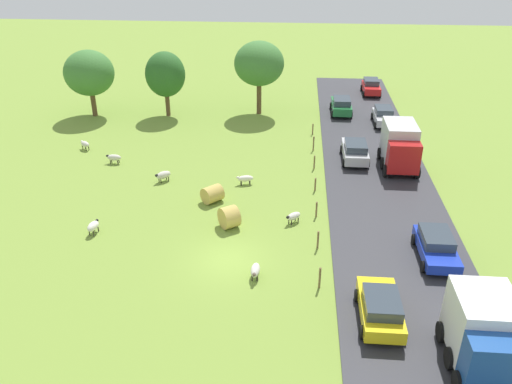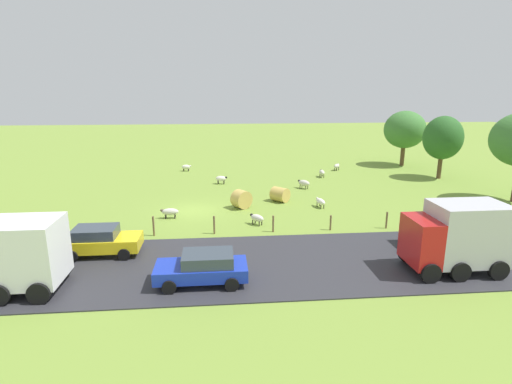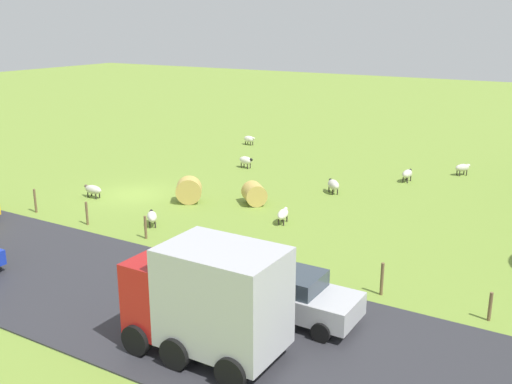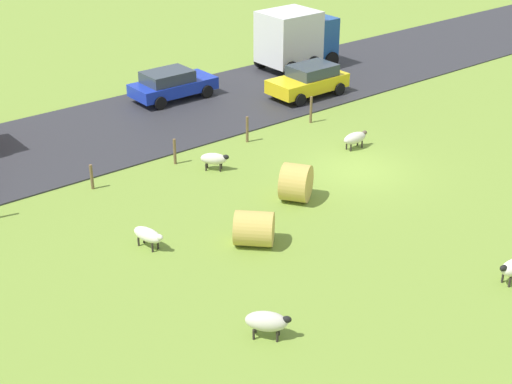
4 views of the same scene
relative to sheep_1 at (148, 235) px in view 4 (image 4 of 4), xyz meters
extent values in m
plane|color=olive|center=(-0.01, -9.79, -0.47)|extent=(160.00, 160.00, 0.00)
cube|color=#2D2D33|center=(9.99, -9.79, -0.44)|extent=(8.00, 80.00, 0.06)
ellipsoid|color=black|center=(-8.68, -7.15, 0.18)|extent=(0.22, 0.29, 0.20)
cylinder|color=#2D2823|center=(-8.86, -7.33, -0.30)|extent=(0.07, 0.07, 0.34)
cylinder|color=#2D2823|center=(-8.57, -7.38, -0.30)|extent=(0.07, 0.07, 0.34)
ellipsoid|color=silver|center=(0.02, 0.00, 0.00)|extent=(1.26, 0.73, 0.46)
ellipsoid|color=silver|center=(-0.53, -0.13, 0.11)|extent=(0.29, 0.24, 0.20)
cylinder|color=#2D2823|center=(-0.27, -0.20, -0.32)|extent=(0.07, 0.07, 0.30)
cylinder|color=#2D2823|center=(-0.33, 0.05, -0.32)|extent=(0.07, 0.07, 0.30)
cylinder|color=#2D2823|center=(0.36, -0.04, -0.32)|extent=(0.07, 0.07, 0.30)
cylinder|color=#2D2823|center=(0.31, 0.20, -0.32)|extent=(0.07, 0.07, 0.30)
ellipsoid|color=beige|center=(-6.16, 0.00, 0.05)|extent=(1.25, 1.20, 0.56)
ellipsoid|color=black|center=(-6.57, -0.37, 0.18)|extent=(0.31, 0.31, 0.20)
cylinder|color=#2D2823|center=(-6.30, -0.33, -0.31)|extent=(0.07, 0.07, 0.32)
cylinder|color=#2D2823|center=(-6.50, -0.10, -0.31)|extent=(0.07, 0.07, 0.32)
cylinder|color=#2D2823|center=(-5.82, 0.11, -0.31)|extent=(0.07, 0.07, 0.32)
cylinder|color=#2D2823|center=(-6.02, 0.33, -0.31)|extent=(0.07, 0.07, 0.32)
ellipsoid|color=beige|center=(1.68, -11.32, 0.01)|extent=(0.53, 1.21, 0.49)
ellipsoid|color=brown|center=(1.66, -11.89, 0.12)|extent=(0.19, 0.27, 0.20)
cylinder|color=#2D2823|center=(1.81, -11.66, -0.32)|extent=(0.07, 0.07, 0.30)
cylinder|color=#2D2823|center=(1.54, -11.65, -0.32)|extent=(0.07, 0.07, 0.30)
cylinder|color=#2D2823|center=(1.83, -11.00, -0.32)|extent=(0.07, 0.07, 0.30)
cylinder|color=#2D2823|center=(1.56, -10.99, -0.32)|extent=(0.07, 0.07, 0.30)
ellipsoid|color=silver|center=(3.68, -5.29, 0.01)|extent=(1.10, 1.07, 0.47)
ellipsoid|color=black|center=(3.31, -5.64, 0.12)|extent=(0.31, 0.31, 0.20)
cylinder|color=#2D2823|center=(3.55, -5.59, -0.32)|extent=(0.07, 0.07, 0.31)
cylinder|color=#2D2823|center=(3.37, -5.40, -0.32)|extent=(0.07, 0.07, 0.31)
cylinder|color=#2D2823|center=(3.98, -5.19, -0.32)|extent=(0.07, 0.07, 0.31)
cylinder|color=#2D2823|center=(3.80, -5.00, -0.32)|extent=(0.07, 0.07, 0.31)
cylinder|color=tan|center=(-2.00, -2.87, 0.12)|extent=(1.74, 1.74, 1.18)
cylinder|color=tan|center=(-0.40, -6.12, 0.23)|extent=(1.63, 1.74, 1.41)
cylinder|color=brown|center=(5.16, -11.95, 0.16)|extent=(0.12, 0.12, 1.27)
cylinder|color=brown|center=(5.16, -8.18, 0.11)|extent=(0.12, 0.12, 1.18)
cylinder|color=brown|center=(5.16, -4.40, 0.07)|extent=(0.12, 0.12, 1.10)
cylinder|color=brown|center=(5.16, -0.63, 0.03)|extent=(0.12, 0.12, 1.01)
cube|color=#1E4C99|center=(11.93, -18.48, 1.22)|extent=(2.55, 1.20, 2.30)
cube|color=silver|center=(11.93, -16.40, 1.48)|extent=(2.55, 2.97, 2.83)
cylinder|color=black|center=(13.20, -18.48, 0.07)|extent=(0.30, 0.96, 0.96)
cylinder|color=black|center=(10.66, -18.48, 0.07)|extent=(0.30, 0.96, 0.96)
cylinder|color=black|center=(13.20, -17.14, 0.07)|extent=(0.30, 0.96, 0.96)
cylinder|color=black|center=(10.66, -17.14, 0.07)|extent=(0.30, 0.96, 0.96)
cylinder|color=black|center=(13.20, -15.50, 0.07)|extent=(0.30, 0.96, 0.96)
cylinder|color=black|center=(10.66, -15.50, 0.07)|extent=(0.30, 0.96, 0.96)
cube|color=yellow|center=(7.99, -14.29, 0.25)|extent=(1.89, 4.14, 0.68)
cube|color=#333D47|center=(7.99, -14.60, 0.87)|extent=(1.67, 2.28, 0.56)
cylinder|color=black|center=(7.04, -12.94, -0.09)|extent=(0.22, 0.64, 0.64)
cylinder|color=black|center=(8.94, -12.94, -0.09)|extent=(0.22, 0.64, 0.64)
cylinder|color=black|center=(7.04, -15.63, -0.09)|extent=(0.22, 0.64, 0.64)
cylinder|color=black|center=(8.94, -15.63, -0.09)|extent=(0.22, 0.64, 0.64)
cube|color=#1933B2|center=(11.91, -8.72, 0.21)|extent=(1.90, 4.29, 0.60)
cube|color=#333D47|center=(11.91, -8.40, 0.79)|extent=(1.67, 2.36, 0.56)
cylinder|color=black|center=(12.86, -10.11, -0.09)|extent=(0.22, 0.64, 0.64)
cylinder|color=black|center=(10.96, -10.11, -0.09)|extent=(0.22, 0.64, 0.64)
cylinder|color=black|center=(12.86, -7.32, -0.09)|extent=(0.22, 0.64, 0.64)
cylinder|color=black|center=(10.96, -7.32, -0.09)|extent=(0.22, 0.64, 0.64)
camera|label=1|loc=(3.59, -34.44, 16.89)|focal=36.49mm
camera|label=2|loc=(29.37, -7.76, 8.42)|focal=28.14mm
camera|label=3|loc=(24.57, 13.18, 9.26)|focal=41.53mm
camera|label=4|loc=(-19.01, 10.61, 12.24)|focal=52.64mm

